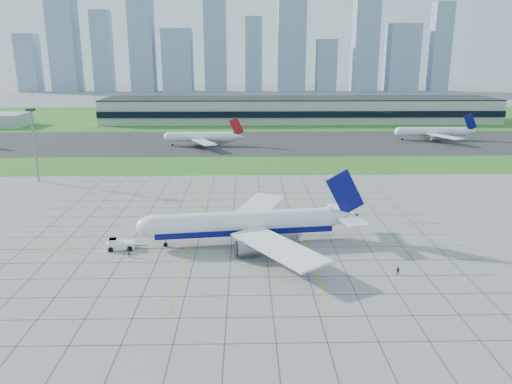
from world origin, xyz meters
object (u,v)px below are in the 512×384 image
at_px(crew_near, 129,253).
at_px(airliner, 246,224).
at_px(distant_jet_1, 202,137).
at_px(distant_jet_2, 433,132).
at_px(light_mast, 34,136).
at_px(crew_far, 398,271).
at_px(pushback_tug, 119,244).

bearing_deg(crew_near, airliner, -66.53).
bearing_deg(airliner, distant_jet_1, 91.98).
relative_size(crew_near, distant_jet_1, 0.04).
bearing_deg(distant_jet_2, airliner, -123.94).
distance_m(light_mast, airliner, 96.52).
height_order(crew_far, distant_jet_2, distant_jet_2).
height_order(pushback_tug, distant_jet_2, distant_jet_2).
xyz_separation_m(airliner, crew_near, (-25.93, -8.19, -3.80)).
bearing_deg(crew_near, pushback_tug, 41.36).
xyz_separation_m(light_mast, crew_near, (47.49, -69.78, -15.28)).
relative_size(airliner, crew_near, 30.47).
height_order(light_mast, pushback_tug, light_mast).
distance_m(light_mast, pushback_tug, 80.29).
relative_size(crew_far, distant_jet_2, 0.04).
xyz_separation_m(pushback_tug, distant_jet_2, (128.06, 150.66, 3.34)).
height_order(airliner, pushback_tug, airliner).
bearing_deg(pushback_tug, crew_near, -61.72).
xyz_separation_m(crew_far, distant_jet_2, (68.03, 165.90, 3.64)).
relative_size(light_mast, distant_jet_2, 0.60).
bearing_deg(distant_jet_1, distant_jet_2, 6.74).
bearing_deg(distant_jet_2, pushback_tug, -130.37).
relative_size(crew_far, distant_jet_1, 0.04).
xyz_separation_m(pushback_tug, distant_jet_1, (7.81, 136.45, 3.33)).
bearing_deg(distant_jet_1, crew_near, -91.87).
bearing_deg(distant_jet_2, crew_far, -112.30).
distance_m(airliner, pushback_tug, 29.58).
bearing_deg(crew_far, pushback_tug, -157.35).
relative_size(light_mast, distant_jet_1, 0.60).
distance_m(crew_near, distant_jet_2, 199.19).
distance_m(airliner, distant_jet_2, 177.17).
distance_m(crew_far, distant_jet_2, 179.34).
height_order(light_mast, crew_near, light_mast).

